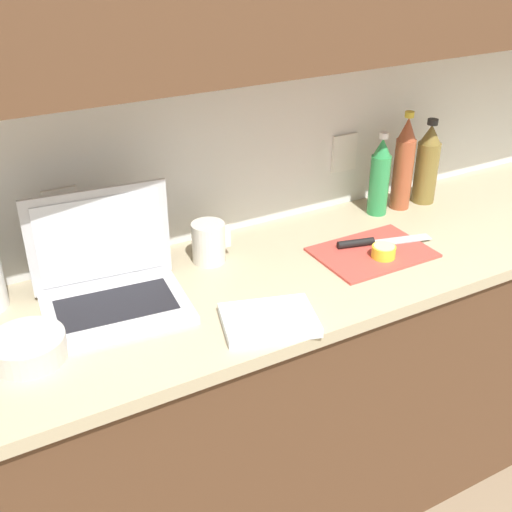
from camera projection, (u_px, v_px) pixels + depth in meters
ground_plane at (341, 472)px, 2.28m from camera, size 12.00×12.00×0.00m
counter_unit at (355, 367)px, 2.07m from camera, size 2.28×0.59×0.90m
laptop at (109, 279)px, 1.58m from camera, size 0.37×0.30×0.27m
cutting_board at (372, 252)px, 1.83m from camera, size 0.32×0.23×0.01m
knife at (368, 242)px, 1.86m from camera, size 0.29×0.10×0.02m
lemon_half_cut at (384, 251)px, 1.79m from camera, size 0.07×0.07×0.04m
bottle_green_soda at (427, 165)px, 2.09m from camera, size 0.08×0.08×0.28m
bottle_oil_tall at (404, 165)px, 2.04m from camera, size 0.06×0.06×0.32m
bottle_water_clear at (380, 177)px, 2.01m from camera, size 0.06×0.06×0.27m
measuring_cup at (209, 242)px, 1.77m from camera, size 0.11×0.09×0.11m
bowl_white at (28, 348)px, 1.40m from camera, size 0.17×0.17×0.06m
dish_towel at (269, 320)px, 1.52m from camera, size 0.26×0.22×0.02m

